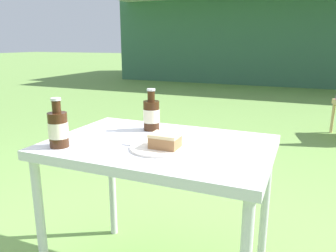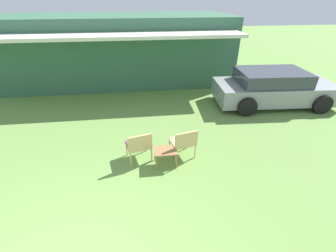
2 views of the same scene
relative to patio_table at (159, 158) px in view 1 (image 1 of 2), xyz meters
name	(u,v)px [view 1 (image 1 of 2)]	position (x,y,z in m)	size (l,w,h in m)	color
cabin_building	(303,32)	(0.35, 9.71, 0.80)	(10.37, 5.03, 2.88)	#38664C
patio_table	(159,158)	(0.00, 0.00, 0.00)	(0.96, 0.65, 0.72)	silver
cake_on_plate	(162,144)	(0.05, -0.08, 0.10)	(0.24, 0.24, 0.07)	silver
cola_bottle_near	(151,114)	(-0.12, 0.18, 0.15)	(0.08, 0.08, 0.21)	#381E0F
cola_bottle_far	(58,128)	(-0.36, -0.22, 0.15)	(0.08, 0.08, 0.21)	#381E0F
fork	(140,146)	(-0.05, -0.09, 0.08)	(0.16, 0.02, 0.01)	silver
loose_bottle_cap	(164,137)	(-0.01, 0.07, 0.08)	(0.03, 0.03, 0.01)	silver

